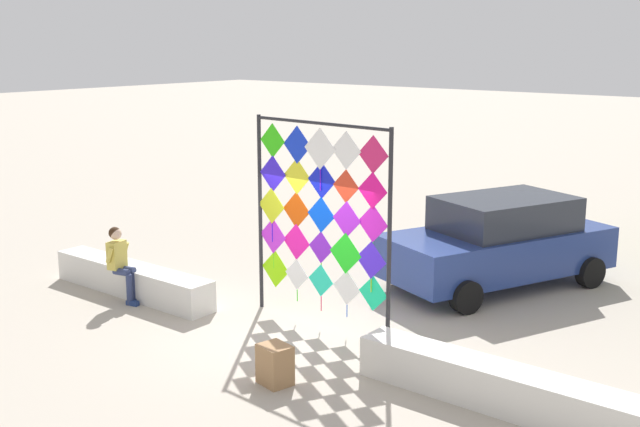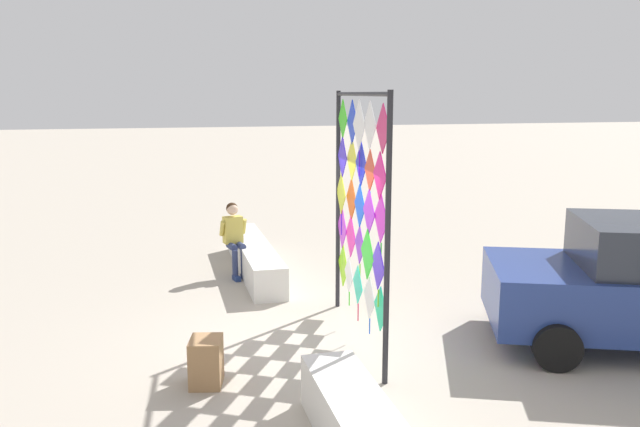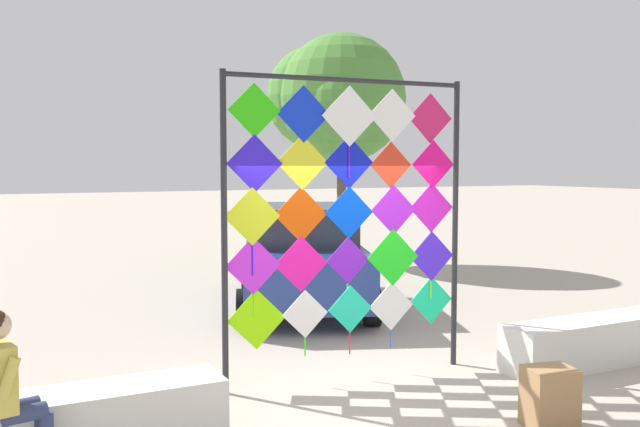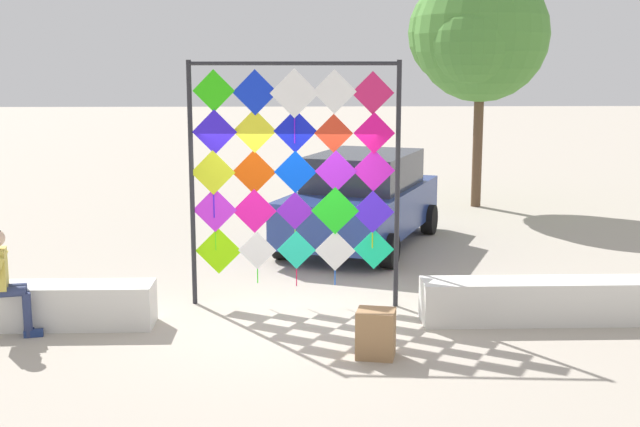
# 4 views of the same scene
# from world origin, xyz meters

# --- Properties ---
(ground) EXTENTS (120.00, 120.00, 0.00)m
(ground) POSITION_xyz_m (0.00, 0.00, 0.00)
(ground) COLOR #ADA393
(plaza_ledge_left) EXTENTS (4.01, 0.60, 0.58)m
(plaza_ledge_left) POSITION_xyz_m (-3.81, -0.26, 0.29)
(plaza_ledge_left) COLOR silver
(plaza_ledge_left) RESTS_ON ground
(plaza_ledge_right) EXTENTS (4.01, 0.60, 0.58)m
(plaza_ledge_right) POSITION_xyz_m (3.81, -0.26, 0.29)
(plaza_ledge_right) COLOR silver
(plaza_ledge_right) RESTS_ON ground
(kite_display_rack) EXTENTS (3.01, 0.30, 3.53)m
(kite_display_rack) POSITION_xyz_m (0.07, 0.66, 2.04)
(kite_display_rack) COLOR #232328
(kite_display_rack) RESTS_ON ground
(seated_vendor) EXTENTS (0.66, 0.55, 1.43)m
(seated_vendor) POSITION_xyz_m (-3.60, -0.66, 0.84)
(seated_vendor) COLOR navy
(seated_vendor) RESTS_ON ground
(parked_car) EXTENTS (3.56, 5.02, 1.79)m
(parked_car) POSITION_xyz_m (1.40, 4.67, 0.91)
(parked_car) COLOR navy
(parked_car) RESTS_ON ground
(cardboard_box_large) EXTENTS (0.52, 0.46, 0.58)m
(cardboard_box_large) POSITION_xyz_m (1.05, -1.57, 0.29)
(cardboard_box_large) COLOR #9E754C
(cardboard_box_large) RESTS_ON ground
(tree_broadleaf) EXTENTS (3.30, 3.68, 5.81)m
(tree_broadleaf) POSITION_xyz_m (4.46, 9.14, 4.15)
(tree_broadleaf) COLOR brown
(tree_broadleaf) RESTS_ON ground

